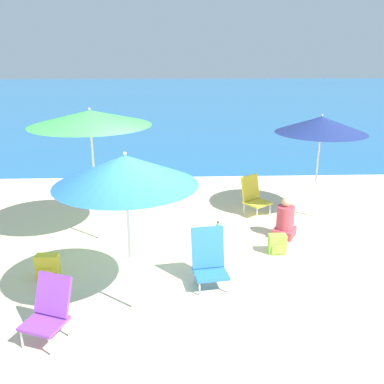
{
  "coord_description": "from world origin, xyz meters",
  "views": [
    {
      "loc": [
        -0.22,
        -5.22,
        3.23
      ],
      "look_at": [
        0.04,
        1.44,
        1.0
      ],
      "focal_mm": 40.0,
      "sensor_mm": 36.0,
      "label": 1
    }
  ],
  "objects_px": {
    "backpack_lime": "(277,244)",
    "water_bottle": "(218,229)",
    "backpack_yellow": "(48,267)",
    "seagull": "(67,192)",
    "person_seated_near": "(285,221)",
    "beach_umbrella_navy": "(321,125)",
    "beach_chair_blue": "(209,259)",
    "beach_umbrella_blue": "(126,170)",
    "beach_chair_yellow": "(254,195)",
    "beach_chair_purple": "(49,308)",
    "beach_umbrella_green": "(90,118)"
  },
  "relations": [
    {
      "from": "water_bottle",
      "to": "beach_chair_purple",
      "type": "bearing_deg",
      "value": -127.81
    },
    {
      "from": "beach_umbrella_green",
      "to": "beach_chair_purple",
      "type": "xyz_separation_m",
      "value": [
        -0.09,
        -2.77,
        -1.77
      ]
    },
    {
      "from": "beach_umbrella_blue",
      "to": "beach_umbrella_navy",
      "type": "relative_size",
      "value": 1.02
    },
    {
      "from": "beach_umbrella_blue",
      "to": "beach_chair_blue",
      "type": "bearing_deg",
      "value": 28.67
    },
    {
      "from": "beach_umbrella_navy",
      "to": "person_seated_near",
      "type": "xyz_separation_m",
      "value": [
        -0.83,
        -0.97,
        -1.57
      ]
    },
    {
      "from": "beach_chair_yellow",
      "to": "person_seated_near",
      "type": "bearing_deg",
      "value": -107.84
    },
    {
      "from": "beach_umbrella_green",
      "to": "person_seated_near",
      "type": "height_order",
      "value": "beach_umbrella_green"
    },
    {
      "from": "beach_umbrella_blue",
      "to": "water_bottle",
      "type": "distance_m",
      "value": 3.23
    },
    {
      "from": "seagull",
      "to": "water_bottle",
      "type": "bearing_deg",
      "value": -33.19
    },
    {
      "from": "beach_chair_yellow",
      "to": "beach_chair_purple",
      "type": "distance_m",
      "value": 4.95
    },
    {
      "from": "beach_chair_blue",
      "to": "backpack_yellow",
      "type": "distance_m",
      "value": 2.39
    },
    {
      "from": "seagull",
      "to": "beach_chair_purple",
      "type": "bearing_deg",
      "value": -78.79
    },
    {
      "from": "beach_chair_yellow",
      "to": "water_bottle",
      "type": "relative_size",
      "value": 3.41
    },
    {
      "from": "beach_umbrella_navy",
      "to": "backpack_yellow",
      "type": "relative_size",
      "value": 5.58
    },
    {
      "from": "beach_umbrella_green",
      "to": "person_seated_near",
      "type": "relative_size",
      "value": 3.08
    },
    {
      "from": "backpack_lime",
      "to": "beach_chair_blue",
      "type": "bearing_deg",
      "value": -142.72
    },
    {
      "from": "beach_umbrella_green",
      "to": "backpack_lime",
      "type": "height_order",
      "value": "beach_umbrella_green"
    },
    {
      "from": "beach_umbrella_blue",
      "to": "person_seated_near",
      "type": "relative_size",
      "value": 2.78
    },
    {
      "from": "beach_chair_yellow",
      "to": "beach_chair_blue",
      "type": "relative_size",
      "value": 0.96
    },
    {
      "from": "person_seated_near",
      "to": "seagull",
      "type": "bearing_deg",
      "value": -177.66
    },
    {
      "from": "beach_chair_yellow",
      "to": "water_bottle",
      "type": "xyz_separation_m",
      "value": [
        -0.82,
        -0.97,
        -0.31
      ]
    },
    {
      "from": "beach_umbrella_blue",
      "to": "beach_chair_blue",
      "type": "xyz_separation_m",
      "value": [
        1.05,
        0.58,
        -1.48
      ]
    },
    {
      "from": "backpack_lime",
      "to": "seagull",
      "type": "distance_m",
      "value": 5.1
    },
    {
      "from": "person_seated_near",
      "to": "seagull",
      "type": "xyz_separation_m",
      "value": [
        -4.44,
        2.31,
        -0.16
      ]
    },
    {
      "from": "beach_chair_blue",
      "to": "backpack_yellow",
      "type": "bearing_deg",
      "value": 165.29
    },
    {
      "from": "backpack_yellow",
      "to": "seagull",
      "type": "distance_m",
      "value": 3.68
    },
    {
      "from": "seagull",
      "to": "backpack_lime",
      "type": "bearing_deg",
      "value": -35.48
    },
    {
      "from": "beach_umbrella_navy",
      "to": "beach_chair_blue",
      "type": "relative_size",
      "value": 2.49
    },
    {
      "from": "backpack_lime",
      "to": "backpack_yellow",
      "type": "relative_size",
      "value": 0.88
    },
    {
      "from": "beach_umbrella_navy",
      "to": "beach_chair_blue",
      "type": "height_order",
      "value": "beach_umbrella_navy"
    },
    {
      "from": "backpack_lime",
      "to": "water_bottle",
      "type": "height_order",
      "value": "backpack_lime"
    },
    {
      "from": "backpack_lime",
      "to": "seagull",
      "type": "xyz_separation_m",
      "value": [
        -4.15,
        2.96,
        -0.02
      ]
    },
    {
      "from": "backpack_yellow",
      "to": "beach_chair_blue",
      "type": "bearing_deg",
      "value": -6.08
    },
    {
      "from": "seagull",
      "to": "person_seated_near",
      "type": "bearing_deg",
      "value": -27.46
    },
    {
      "from": "beach_umbrella_blue",
      "to": "water_bottle",
      "type": "height_order",
      "value": "beach_umbrella_blue"
    },
    {
      "from": "beach_umbrella_navy",
      "to": "person_seated_near",
      "type": "distance_m",
      "value": 2.02
    },
    {
      "from": "beach_chair_blue",
      "to": "seagull",
      "type": "distance_m",
      "value": 4.88
    },
    {
      "from": "beach_chair_yellow",
      "to": "person_seated_near",
      "type": "height_order",
      "value": "beach_chair_yellow"
    },
    {
      "from": "beach_umbrella_blue",
      "to": "backpack_lime",
      "type": "xyz_separation_m",
      "value": [
        2.26,
        1.5,
        -1.71
      ]
    },
    {
      "from": "person_seated_near",
      "to": "beach_chair_purple",
      "type": "bearing_deg",
      "value": -111.91
    },
    {
      "from": "beach_umbrella_blue",
      "to": "beach_umbrella_green",
      "type": "distance_m",
      "value": 2.36
    },
    {
      "from": "water_bottle",
      "to": "person_seated_near",
      "type": "bearing_deg",
      "value": -8.72
    },
    {
      "from": "backpack_yellow",
      "to": "beach_chair_purple",
      "type": "bearing_deg",
      "value": -73.25
    },
    {
      "from": "backpack_yellow",
      "to": "backpack_lime",
      "type": "bearing_deg",
      "value": 10.58
    },
    {
      "from": "beach_umbrella_navy",
      "to": "backpack_lime",
      "type": "height_order",
      "value": "beach_umbrella_navy"
    },
    {
      "from": "beach_umbrella_blue",
      "to": "beach_chair_purple",
      "type": "height_order",
      "value": "beach_umbrella_blue"
    },
    {
      "from": "beach_chair_blue",
      "to": "water_bottle",
      "type": "relative_size",
      "value": 3.57
    },
    {
      "from": "beach_umbrella_blue",
      "to": "seagull",
      "type": "xyz_separation_m",
      "value": [
        -1.89,
        4.46,
        -1.74
      ]
    },
    {
      "from": "backpack_lime",
      "to": "water_bottle",
      "type": "xyz_separation_m",
      "value": [
        -0.91,
        0.84,
        -0.07
      ]
    },
    {
      "from": "beach_umbrella_navy",
      "to": "water_bottle",
      "type": "bearing_deg",
      "value": -158.81
    }
  ]
}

